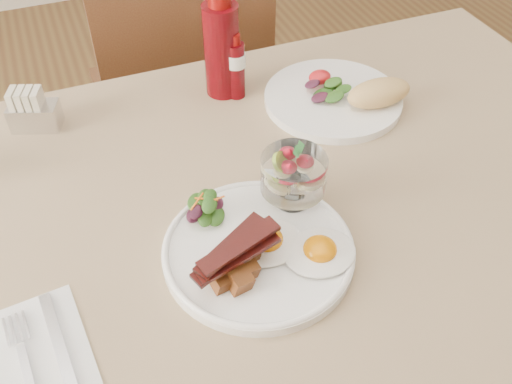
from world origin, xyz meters
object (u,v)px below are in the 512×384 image
object	(u,v)px
ketchup_bottle	(222,48)
hot_sauce_bottle	(236,67)
sugar_caddy	(33,112)
main_plate	(258,251)
chair_far	(183,94)
table	(283,230)
second_plate	(344,96)
fruit_cup	(293,174)

from	to	relation	value
ketchup_bottle	hot_sauce_bottle	distance (m)	0.04
ketchup_bottle	sugar_caddy	bearing A→B (deg)	177.36
main_plate	ketchup_bottle	size ratio (longest dim) A/B	1.39
main_plate	hot_sauce_bottle	bearing A→B (deg)	74.32
ketchup_bottle	sugar_caddy	size ratio (longest dim) A/B	2.06
chair_far	table	bearing A→B (deg)	-90.00
table	ketchup_bottle	distance (m)	0.36
table	ketchup_bottle	world-z (taller)	ketchup_bottle
main_plate	sugar_caddy	distance (m)	0.51
second_plate	sugar_caddy	distance (m)	0.58
second_plate	ketchup_bottle	distance (m)	0.25
table	ketchup_bottle	size ratio (longest dim) A/B	6.58
table	fruit_cup	bearing A→B (deg)	-94.69
chair_far	fruit_cup	bearing A→B (deg)	-90.22
fruit_cup	second_plate	world-z (taller)	fruit_cup
fruit_cup	hot_sauce_bottle	world-z (taller)	hot_sauce_bottle
fruit_cup	sugar_caddy	xyz separation A→B (m)	(-0.35, 0.36, -0.04)
chair_far	second_plate	xyz separation A→B (m)	(0.21, -0.48, 0.25)
main_plate	second_plate	bearing A→B (deg)	44.84
table	main_plate	world-z (taller)	main_plate
hot_sauce_bottle	ketchup_bottle	bearing A→B (deg)	127.80
chair_far	main_plate	size ratio (longest dim) A/B	3.32
ketchup_bottle	table	bearing A→B (deg)	-90.86
ketchup_bottle	hot_sauce_bottle	bearing A→B (deg)	-52.20
hot_sauce_bottle	main_plate	bearing A→B (deg)	-105.68
ketchup_bottle	sugar_caddy	world-z (taller)	ketchup_bottle
chair_far	sugar_caddy	bearing A→B (deg)	-136.90
chair_far	sugar_caddy	world-z (taller)	chair_far
table	main_plate	xyz separation A→B (m)	(-0.09, -0.10, 0.10)
ketchup_bottle	main_plate	bearing A→B (deg)	-102.37
main_plate	second_plate	world-z (taller)	second_plate
main_plate	fruit_cup	xyz separation A→B (m)	(0.08, 0.07, 0.06)
table	hot_sauce_bottle	size ratio (longest dim) A/B	10.02
main_plate	ketchup_bottle	distance (m)	0.44
fruit_cup	ketchup_bottle	world-z (taller)	ketchup_bottle
chair_far	hot_sauce_bottle	size ratio (longest dim) A/B	7.01
fruit_cup	hot_sauce_bottle	bearing A→B (deg)	85.36
fruit_cup	ketchup_bottle	distance (m)	0.35
fruit_cup	second_plate	distance (m)	0.31
hot_sauce_bottle	sugar_caddy	xyz separation A→B (m)	(-0.38, 0.04, -0.03)
main_plate	fruit_cup	distance (m)	0.13
table	second_plate	size ratio (longest dim) A/B	4.94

